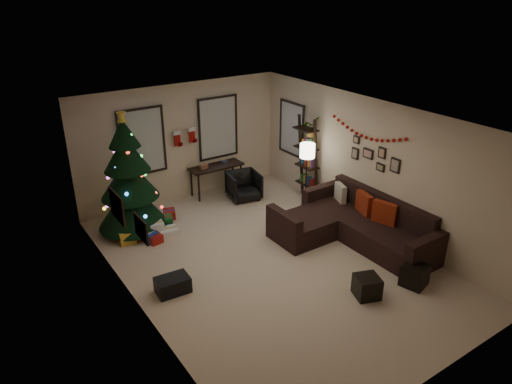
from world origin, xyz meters
TOP-DOWN VIEW (x-y plane):
  - floor at (0.00, 0.00)m, footprint 7.00×7.00m
  - ceiling at (0.00, 0.00)m, footprint 7.00×7.00m
  - wall_back at (0.00, 3.50)m, footprint 5.00×0.00m
  - wall_front at (0.00, -3.50)m, footprint 5.00×0.00m
  - wall_left at (-2.50, 0.00)m, footprint 0.00×7.00m
  - wall_right at (2.50, 0.00)m, footprint 0.00×7.00m
  - window_back_left at (-0.95, 3.47)m, footprint 1.05×0.06m
  - window_back_right at (0.95, 3.47)m, footprint 1.05×0.06m
  - window_right_wall at (2.47, 2.55)m, footprint 0.06×0.90m
  - christmas_tree at (-1.64, 2.54)m, footprint 1.40×1.40m
  - presents at (-1.42, 2.20)m, footprint 1.50×1.10m
  - sofa at (1.82, -0.28)m, footprint 2.04×2.94m
  - pillow_red_a at (2.21, -0.71)m, footprint 0.26×0.50m
  - pillow_red_b at (2.21, -0.17)m, footprint 0.24×0.48m
  - pillow_cream at (2.21, 0.52)m, footprint 0.23×0.40m
  - ottoman_near at (0.69, -1.77)m, footprint 0.49×0.49m
  - ottoman_far at (1.59, -2.00)m, footprint 0.48×0.48m
  - desk at (0.72, 3.22)m, footprint 1.32×0.47m
  - desk_chair at (1.09, 2.57)m, footprint 0.74×0.71m
  - bookshelf at (2.30, 1.73)m, footprint 0.30×0.59m
  - potted_plant at (2.30, 1.69)m, footprint 0.64×0.62m
  - floor_lamp at (1.95, 1.35)m, footprint 0.33×0.33m
  - art_map at (-2.48, 0.69)m, footprint 0.04×0.60m
  - art_abstract at (-2.48, -0.33)m, footprint 0.04×0.45m
  - gallery at (2.48, -0.07)m, footprint 0.03×1.25m
  - garland at (2.45, 0.16)m, footprint 0.08×1.90m
  - stocking_left at (-0.14, 3.39)m, footprint 0.20×0.05m
  - stocking_right at (0.19, 3.32)m, footprint 0.20×0.05m
  - storage_bin at (-1.90, 0.12)m, footprint 0.57×0.40m

SIDE VIEW (x-z plane):
  - floor at x=0.00m, z-range 0.00..0.00m
  - presents at x=-1.42m, z-range -0.04..0.26m
  - storage_bin at x=-1.90m, z-range 0.00..0.27m
  - ottoman_near at x=0.69m, z-range 0.00..0.36m
  - ottoman_far at x=1.59m, z-range 0.00..0.37m
  - sofa at x=1.82m, z-range -0.16..0.75m
  - desk_chair at x=1.09m, z-range 0.00..0.66m
  - desk at x=0.72m, z-range 0.27..0.98m
  - pillow_cream at x=2.21m, z-range 0.44..0.82m
  - pillow_red_a at x=2.21m, z-range 0.40..0.88m
  - pillow_red_b at x=2.21m, z-range 0.41..0.87m
  - bookshelf at x=2.30m, z-range -0.03..1.98m
  - christmas_tree at x=-1.64m, z-range -0.22..2.38m
  - floor_lamp at x=1.95m, z-range 0.52..2.06m
  - wall_left at x=-2.50m, z-range -2.15..4.85m
  - wall_right at x=2.50m, z-range -2.15..4.85m
  - wall_back at x=0.00m, z-range -1.15..3.85m
  - wall_front at x=0.00m, z-range -1.15..3.85m
  - stocking_left at x=-0.14m, z-range 1.32..1.68m
  - window_right_wall at x=2.47m, z-range 0.85..2.15m
  - art_map at x=-2.48m, z-range 1.26..1.76m
  - stocking_right at x=0.19m, z-range 1.36..1.72m
  - window_back_left at x=-0.95m, z-range 0.80..2.30m
  - window_back_right at x=0.95m, z-range 0.80..2.30m
  - gallery at x=2.48m, z-range 1.30..1.84m
  - art_abstract at x=-2.48m, z-range 1.40..1.75m
  - potted_plant at x=2.30m, z-range 1.56..2.11m
  - garland at x=2.45m, z-range 1.87..2.17m
  - ceiling at x=0.00m, z-range 2.70..2.70m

